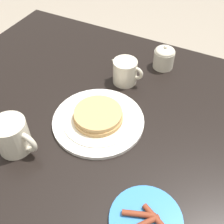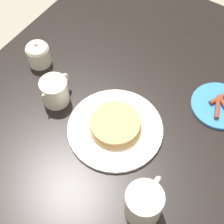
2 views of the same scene
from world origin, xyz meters
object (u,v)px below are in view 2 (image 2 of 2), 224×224
Objects in this scene: side_plate_bacon at (219,105)px; creamer_pitcher at (54,91)px; pancake_plate at (115,127)px; coffee_mug at (144,203)px; sugar_bowl at (38,54)px.

creamer_pitcher is at bearing 120.78° from side_plate_bacon.
coffee_mug is at bearing -130.02° from pancake_plate.
coffee_mug reaches higher than sugar_bowl.
pancake_plate is 0.25m from coffee_mug.
creamer_pitcher reaches higher than pancake_plate.
side_plate_bacon is at bearing -73.94° from sugar_bowl.
pancake_plate is 2.28× the size of creamer_pitcher.
side_plate_bacon is (0.25, -0.22, -0.01)m from pancake_plate.
pancake_plate is at bearing 49.98° from coffee_mug.
coffee_mug is 1.43× the size of sugar_bowl.
pancake_plate is 0.22m from creamer_pitcher.
side_plate_bacon is 0.41m from coffee_mug.
coffee_mug is 0.43m from creamer_pitcher.
pancake_plate is 1.63× the size of side_plate_bacon.
creamer_pitcher reaches higher than sugar_bowl.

